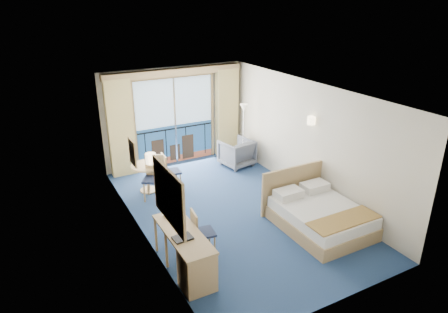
# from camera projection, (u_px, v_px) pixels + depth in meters

# --- Properties ---
(floor) EXTENTS (6.50, 6.50, 0.00)m
(floor) POSITION_uv_depth(u_px,v_px,m) (232.00, 211.00, 8.86)
(floor) COLOR navy
(floor) RESTS_ON ground
(room_walls) EXTENTS (4.04, 6.54, 2.72)m
(room_walls) POSITION_uv_depth(u_px,v_px,m) (232.00, 135.00, 8.19)
(room_walls) COLOR beige
(room_walls) RESTS_ON ground
(balcony_door) EXTENTS (2.36, 0.03, 2.52)m
(balcony_door) POSITION_uv_depth(u_px,v_px,m) (175.00, 123.00, 11.05)
(balcony_door) COLOR navy
(balcony_door) RESTS_ON room_walls
(curtain_left) EXTENTS (0.65, 0.22, 2.55)m
(curtain_left) POSITION_uv_depth(u_px,v_px,m) (121.00, 129.00, 10.20)
(curtain_left) COLOR tan
(curtain_left) RESTS_ON room_walls
(curtain_right) EXTENTS (0.65, 0.22, 2.55)m
(curtain_right) POSITION_uv_depth(u_px,v_px,m) (227.00, 113.00, 11.56)
(curtain_right) COLOR tan
(curtain_right) RESTS_ON room_walls
(pelmet) EXTENTS (3.80, 0.25, 0.18)m
(pelmet) POSITION_uv_depth(u_px,v_px,m) (174.00, 72.00, 10.42)
(pelmet) COLOR tan
(pelmet) RESTS_ON room_walls
(mirror) EXTENTS (0.05, 1.25, 0.95)m
(mirror) POSITION_uv_depth(u_px,v_px,m) (169.00, 196.00, 6.18)
(mirror) COLOR tan
(mirror) RESTS_ON room_walls
(wall_print) EXTENTS (0.04, 0.42, 0.52)m
(wall_print) POSITION_uv_depth(u_px,v_px,m) (133.00, 153.00, 7.76)
(wall_print) COLOR tan
(wall_print) RESTS_ON room_walls
(sconce_left) EXTENTS (0.18, 0.18, 0.18)m
(sconce_left) POSITION_uv_depth(u_px,v_px,m) (151.00, 158.00, 6.82)
(sconce_left) COLOR #FFE5B2
(sconce_left) RESTS_ON room_walls
(sconce_right) EXTENTS (0.18, 0.18, 0.18)m
(sconce_right) POSITION_uv_depth(u_px,v_px,m) (311.00, 120.00, 8.89)
(sconce_right) COLOR #FFE5B2
(sconce_right) RESTS_ON room_walls
(bed) EXTENTS (1.62, 1.92, 1.02)m
(bed) POSITION_uv_depth(u_px,v_px,m) (319.00, 215.00, 8.13)
(bed) COLOR tan
(bed) RESTS_ON ground
(nightstand) EXTENTS (0.46, 0.44, 0.61)m
(nightstand) POSITION_uv_depth(u_px,v_px,m) (300.00, 185.00, 9.36)
(nightstand) COLOR tan
(nightstand) RESTS_ON ground
(phone) EXTENTS (0.24, 0.21, 0.09)m
(phone) POSITION_uv_depth(u_px,v_px,m) (300.00, 171.00, 9.26)
(phone) COLOR white
(phone) RESTS_ON nightstand
(armchair) EXTENTS (0.93, 0.95, 0.75)m
(armchair) POSITION_uv_depth(u_px,v_px,m) (237.00, 153.00, 11.09)
(armchair) COLOR #4E545F
(armchair) RESTS_ON ground
(floor_lamp) EXTENTS (0.24, 0.24, 1.72)m
(floor_lamp) POSITION_uv_depth(u_px,v_px,m) (244.00, 119.00, 10.88)
(floor_lamp) COLOR silver
(floor_lamp) RESTS_ON ground
(desk) EXTENTS (0.55, 1.59, 0.74)m
(desk) POSITION_uv_depth(u_px,v_px,m) (194.00, 263.00, 6.47)
(desk) COLOR tan
(desk) RESTS_ON ground
(desk_chair) EXTENTS (0.43, 0.42, 0.88)m
(desk_chair) POSITION_uv_depth(u_px,v_px,m) (200.00, 230.00, 7.22)
(desk_chair) COLOR #1B2440
(desk_chair) RESTS_ON ground
(folder) EXTENTS (0.32, 0.25, 0.03)m
(folder) POSITION_uv_depth(u_px,v_px,m) (183.00, 238.00, 6.52)
(folder) COLOR black
(folder) RESTS_ON desk
(desk_lamp) EXTENTS (0.11, 0.11, 0.40)m
(desk_lamp) POSITION_uv_depth(u_px,v_px,m) (164.00, 202.00, 7.07)
(desk_lamp) COLOR silver
(desk_lamp) RESTS_ON desk
(round_table) EXTENTS (0.76, 0.76, 0.68)m
(round_table) POSITION_uv_depth(u_px,v_px,m) (147.00, 171.00, 9.58)
(round_table) COLOR tan
(round_table) RESTS_ON ground
(table_chair_a) EXTENTS (0.42, 0.41, 0.90)m
(table_chair_a) POSITION_uv_depth(u_px,v_px,m) (169.00, 169.00, 9.70)
(table_chair_a) COLOR #1B2440
(table_chair_a) RESTS_ON ground
(table_chair_b) EXTENTS (0.62, 0.62, 1.03)m
(table_chair_b) POSITION_uv_depth(u_px,v_px,m) (154.00, 174.00, 9.25)
(table_chair_b) COLOR #1B2440
(table_chair_b) RESTS_ON ground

